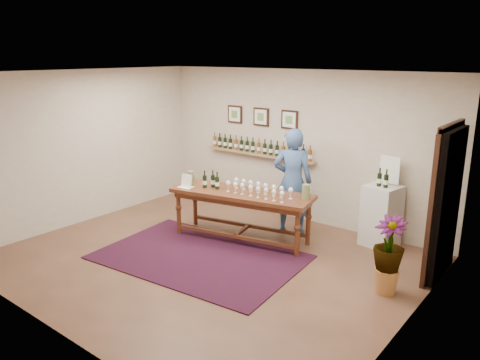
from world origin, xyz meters
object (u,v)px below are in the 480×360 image
Objects in this scene: tasting_table at (242,199)px; potted_plant at (388,255)px; display_pedestal at (381,216)px; person at (292,181)px.

potted_plant reaches higher than tasting_table.
person reaches higher than display_pedestal.
person reaches higher than potted_plant.
potted_plant is 0.49× the size of person.
display_pedestal is at bearing 171.71° from person.
person reaches higher than tasting_table.
display_pedestal is 1.65m from potted_plant.
display_pedestal is at bearing 20.37° from tasting_table.
tasting_table is 2.72× the size of potted_plant.
display_pedestal is 0.55× the size of person.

